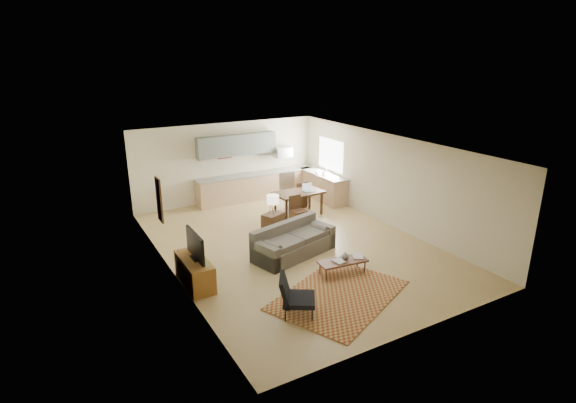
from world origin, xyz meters
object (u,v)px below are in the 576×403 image
dining_table (298,204)px  coffee_table (342,267)px  console_table (273,225)px  sofa (294,240)px  tv_credenza (195,272)px  armchair (299,296)px

dining_table → coffee_table: bearing=-109.6°
coffee_table → console_table: console_table is taller
sofa → dining_table: (1.61, 2.48, -0.01)m
sofa → dining_table: bearing=41.8°
tv_credenza → dining_table: dining_table is taller
tv_credenza → dining_table: 5.08m
armchair → dining_table: 5.69m
coffee_table → console_table: 2.80m
armchair → console_table: (1.40, 3.74, -0.07)m
sofa → armchair: size_ratio=2.81×
dining_table → console_table: bearing=-145.9°
sofa → coffee_table: sofa is taller
coffee_table → console_table: (-0.36, 2.77, 0.17)m
sofa → coffee_table: (0.45, -1.45, -0.23)m
coffee_table → tv_credenza: 3.36m
coffee_table → console_table: bearing=104.1°
sofa → coffee_table: 1.54m
tv_credenza → armchair: bearing=-57.5°
tv_credenza → console_table: bearing=29.4°
sofa → dining_table: size_ratio=1.51×
sofa → tv_credenza: (-2.68, -0.24, -0.09)m
coffee_table → dining_table: 4.10m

